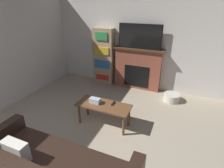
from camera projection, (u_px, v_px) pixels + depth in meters
name	position (u px, v px, depth m)	size (l,w,h in m)	color
wall_back	(132.00, 40.00, 4.91)	(5.66, 0.06, 2.70)	silver
wall_side	(3.00, 50.00, 3.94)	(0.06, 5.29, 2.70)	silver
fireplace	(138.00, 69.00, 5.02)	(1.40, 0.28, 1.18)	brown
tv	(140.00, 37.00, 4.62)	(1.17, 0.03, 0.65)	black
coffee_table	(104.00, 108.00, 3.52)	(1.09, 0.45, 0.47)	brown
tissue_box	(95.00, 101.00, 3.54)	(0.22, 0.12, 0.10)	silver
remote_control	(113.00, 103.00, 3.52)	(0.04, 0.15, 0.02)	black
bookshelf	(104.00, 57.00, 5.28)	(0.61, 0.29, 1.67)	tan
storage_basket	(172.00, 97.00, 4.50)	(0.40, 0.40, 0.20)	silver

